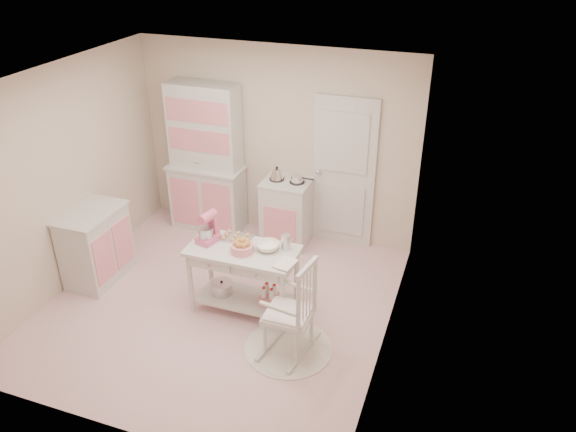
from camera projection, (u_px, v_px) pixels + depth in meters
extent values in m
plane|color=pink|center=(220.00, 305.00, 6.49)|extent=(3.80, 3.80, 0.00)
cube|color=white|center=(204.00, 82.00, 5.25)|extent=(3.80, 3.80, 0.04)
cube|color=beige|center=(276.00, 143.00, 7.45)|extent=(3.80, 0.04, 2.60)
cube|color=beige|center=(102.00, 312.00, 4.29)|extent=(3.80, 0.04, 2.60)
cube|color=beige|center=(63.00, 180.00, 6.43)|extent=(0.04, 3.80, 2.60)
cube|color=beige|center=(393.00, 236.00, 5.31)|extent=(0.04, 3.80, 2.60)
cube|color=silver|center=(344.00, 173.00, 7.27)|extent=(0.82, 0.05, 2.04)
cube|color=silver|center=(205.00, 159.00, 7.65)|extent=(1.06, 0.50, 2.08)
cube|color=silver|center=(287.00, 212.00, 7.53)|extent=(0.62, 0.57, 0.92)
cube|color=silver|center=(96.00, 246.00, 6.76)|extent=(0.54, 0.84, 0.92)
cylinder|color=white|center=(288.00, 348.00, 5.84)|extent=(0.92, 0.92, 0.01)
cube|color=silver|center=(288.00, 306.00, 5.58)|extent=(0.59, 0.79, 1.10)
cube|color=silver|center=(244.00, 280.00, 6.24)|extent=(1.20, 0.60, 0.80)
cube|color=#D75A85|center=(207.00, 228.00, 6.11)|extent=(0.26, 0.32, 0.34)
cube|color=silver|center=(237.00, 238.00, 6.24)|extent=(0.34, 0.24, 0.02)
cylinder|color=pink|center=(242.00, 248.00, 5.98)|extent=(0.25, 0.25, 0.09)
imported|color=white|center=(268.00, 246.00, 6.02)|extent=(0.26, 0.26, 0.08)
cylinder|color=silver|center=(286.00, 242.00, 6.01)|extent=(0.10, 0.10, 0.17)
imported|color=white|center=(278.00, 261.00, 5.81)|extent=(0.22, 0.27, 0.02)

